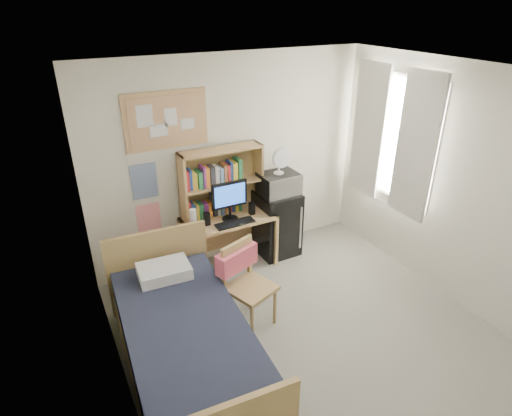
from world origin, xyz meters
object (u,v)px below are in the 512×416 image
mini_fridge (277,223)px  speaker_left (207,219)px  desk_fan (279,162)px  bulletin_board (166,120)px  bed (187,346)px  speaker_right (252,208)px  desk (229,242)px  desk_chair (251,288)px  monitor (230,202)px  microwave (278,184)px

mini_fridge → speaker_left: size_ratio=5.46×
desk_fan → bulletin_board: bearing=166.7°
bed → bulletin_board: bearing=77.8°
speaker_left → speaker_right: size_ratio=1.01×
desk → desk_fan: desk_fan is taller
speaker_right → bed: bearing=-135.5°
bed → desk_fan: bearing=42.2°
desk → mini_fridge: 0.72m
desk_chair → speaker_left: desk_chair is taller
monitor → desk_fan: bearing=4.8°
mini_fridge → bed: mini_fridge is taller
desk → monitor: size_ratio=2.36×
mini_fridge → monitor: monitor is taller
bed → monitor: 1.84m
desk_chair → mini_fridge: size_ratio=1.09×
mini_fridge → speaker_left: bearing=-176.0°
bulletin_board → bed: 2.40m
bulletin_board → microwave: bulletin_board is taller
desk → mini_fridge: size_ratio=1.30×
bulletin_board → desk_fan: bulletin_board is taller
desk_chair → desk_fan: desk_fan is taller
desk → monitor: bearing=-90.0°
desk_fan → desk: bearing=179.5°
desk_chair → mini_fridge: desk_chair is taller
speaker_right → microwave: 0.47m
desk_chair → desk: bearing=57.3°
bulletin_board → desk_fan: (1.29, -0.28, -0.61)m
desk_fan → bed: bearing=-142.3°
monitor → bulletin_board: bearing=148.7°
desk_chair → bed: size_ratio=0.45×
bulletin_board → bed: size_ratio=0.45×
monitor → desk_fan: (0.71, 0.07, 0.36)m
desk_chair → speaker_left: (-0.05, 1.06, 0.31)m
desk_chair → bed: 0.88m
speaker_left → speaker_right: speaker_left is taller
desk_chair → speaker_right: (0.55, 1.06, 0.31)m
speaker_right → desk_fan: bearing=8.3°
microwave → bed: bearing=-142.3°
bed → monitor: size_ratio=4.39×
bulletin_board → mini_fridge: bearing=-11.4°
monitor → bed: bearing=-128.5°
speaker_left → monitor: bearing=-0.0°
speaker_left → desk_fan: (1.01, 0.07, 0.52)m
speaker_left → desk_fan: desk_fan is taller
desk → speaker_left: 0.53m
bed → mini_fridge: bearing=42.6°
speaker_right → microwave: bearing=8.3°
desk → speaker_right: 0.53m
desk_chair → mini_fridge: bearing=29.9°
desk → speaker_right: bearing=-11.3°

